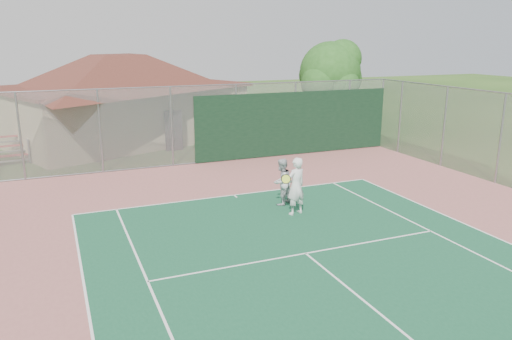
# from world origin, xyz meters

# --- Properties ---
(back_fence) EXTENTS (20.08, 0.11, 3.53)m
(back_fence) POSITION_xyz_m (2.11, 16.98, 1.67)
(back_fence) COLOR gray
(back_fence) RESTS_ON ground
(side_fence_right) EXTENTS (0.08, 9.00, 3.50)m
(side_fence_right) POSITION_xyz_m (10.00, 12.50, 1.75)
(side_fence_right) COLOR gray
(side_fence_right) RESTS_ON ground
(clubhouse) EXTENTS (15.10, 12.70, 5.55)m
(clubhouse) POSITION_xyz_m (-2.15, 24.06, 2.82)
(clubhouse) COLOR tan
(clubhouse) RESTS_ON ground
(tree) EXTENTS (3.93, 3.72, 5.48)m
(tree) POSITION_xyz_m (8.57, 19.73, 3.60)
(tree) COLOR #322012
(tree) RESTS_ON ground
(player_white_front) EXTENTS (1.08, 0.77, 1.86)m
(player_white_front) POSITION_xyz_m (1.13, 9.24, 0.94)
(player_white_front) COLOR silver
(player_white_front) RESTS_ON ground
(player_grey_back) EXTENTS (0.97, 0.91, 1.59)m
(player_grey_back) POSITION_xyz_m (1.13, 10.30, 0.79)
(player_grey_back) COLOR #B2B5B7
(player_grey_back) RESTS_ON ground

